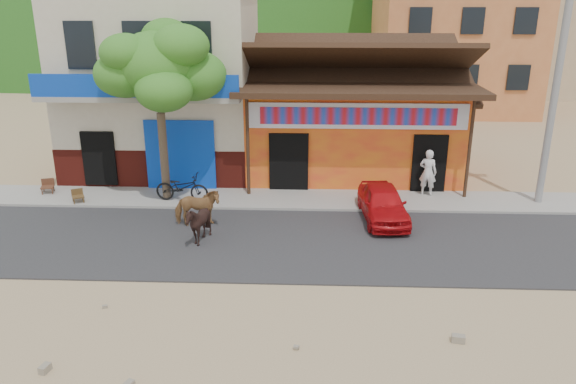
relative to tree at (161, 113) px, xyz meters
name	(u,v)px	position (x,y,z in m)	size (l,w,h in m)	color
ground	(294,285)	(4.60, -5.80, -3.12)	(120.00, 120.00, 0.00)	#9E825B
road	(296,243)	(4.60, -3.30, -3.10)	(60.00, 5.00, 0.04)	#28282B
sidewalk	(299,200)	(4.60, 0.20, -3.06)	(60.00, 2.00, 0.12)	gray
dance_club	(351,126)	(6.60, 4.20, -1.32)	(8.00, 6.00, 3.60)	orange
cafe_building	(165,83)	(-0.90, 4.20, 0.38)	(7.00, 6.00, 7.00)	beige
apartment_front	(454,9)	(13.60, 18.20, 2.88)	(9.00, 9.00, 12.00)	#CC723F
apartment_rear	(560,22)	(22.60, 24.20, 1.88)	(8.00, 8.00, 10.00)	tan
tree	(161,113)	(0.00, 0.00, 0.00)	(3.00, 3.00, 6.00)	#2D721E
utility_pole	(556,84)	(12.80, 0.20, 1.00)	(0.24, 0.24, 8.00)	gray
cow_tan	(197,208)	(1.51, -2.21, -2.48)	(0.65, 1.42, 1.20)	#9C6D3E
cow_dark	(198,224)	(1.80, -3.46, -2.48)	(0.97, 1.09, 1.20)	black
red_car	(383,203)	(7.29, -1.44, -2.53)	(1.31, 3.25, 1.11)	red
scooter	(182,187)	(0.60, -0.22, -2.51)	(0.65, 1.86, 0.97)	black
pedestrian	(428,172)	(9.10, 0.77, -2.18)	(0.60, 0.39, 1.65)	white
cafe_chair_left	(47,181)	(-4.40, 0.40, -2.54)	(0.43, 0.43, 0.91)	#50271A
cafe_chair_right	(77,191)	(-2.94, -0.50, -2.59)	(0.38, 0.38, 0.81)	#50351A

